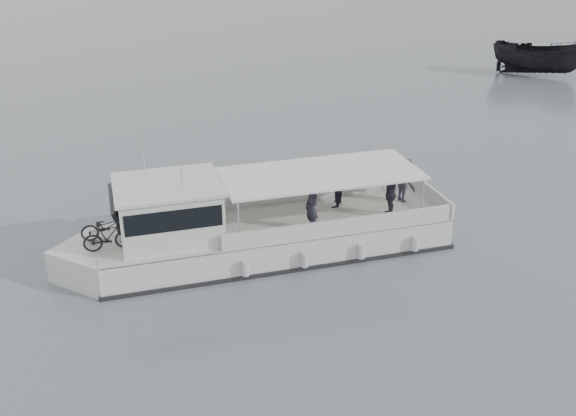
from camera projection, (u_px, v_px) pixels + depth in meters
ground at (339, 189)px, 28.67m from camera, size 1400.00×1400.00×0.00m
tour_boat at (242, 231)px, 22.75m from camera, size 14.24×6.13×5.95m
dark_motorboat at (539, 58)px, 47.87m from camera, size 6.32×6.84×2.62m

